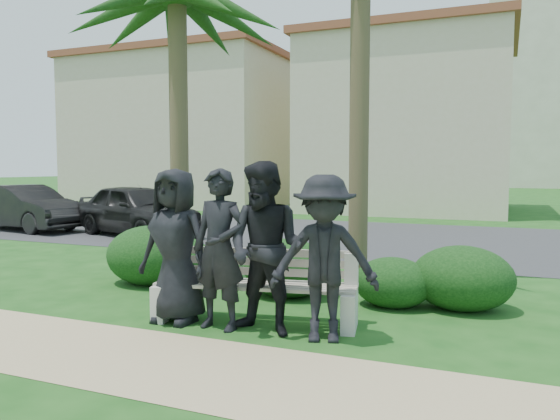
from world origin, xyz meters
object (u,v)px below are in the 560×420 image
at_px(man_b, 220,249).
at_px(car_b, 26,208).
at_px(street_lamp, 175,139).
at_px(car_a, 137,210).
at_px(man_d, 324,259).
at_px(park_bench, 256,291).
at_px(man_a, 175,246).
at_px(man_c, 266,248).

height_order(man_b, car_b, man_b).
relative_size(street_lamp, car_b, 1.07).
relative_size(street_lamp, car_a, 1.04).
relative_size(man_d, car_b, 0.44).
height_order(car_a, car_b, car_a).
xyz_separation_m(street_lamp, park_bench, (9.21, -12.25, -2.56)).
relative_size(street_lamp, man_b, 2.32).
height_order(man_a, car_b, man_a).
bearing_deg(car_b, man_d, -110.85).
height_order(man_a, man_b, man_b).
bearing_deg(man_b, car_b, 151.20).
bearing_deg(park_bench, car_b, 138.72).
relative_size(man_a, car_b, 0.46).
distance_m(man_a, man_b, 0.63).
relative_size(man_a, man_c, 0.96).
bearing_deg(man_b, man_c, 5.98).
distance_m(man_c, man_d, 0.68).
bearing_deg(man_d, man_a, 163.09).
height_order(man_a, car_a, man_a).
relative_size(man_d, car_a, 0.43).
height_order(park_bench, man_d, man_d).
relative_size(park_bench, man_a, 1.36).
distance_m(man_a, car_a, 8.64).
xyz_separation_m(man_b, man_d, (1.24, 0.04, -0.03)).
height_order(street_lamp, man_b, street_lamp).
relative_size(man_a, man_b, 1.00).
xyz_separation_m(car_a, car_b, (-3.85, -0.19, -0.04)).
height_order(park_bench, man_c, man_c).
distance_m(man_b, man_d, 1.25).
relative_size(man_c, car_b, 0.48).
bearing_deg(car_b, man_b, -113.95).
bearing_deg(park_bench, car_a, 125.19).
xyz_separation_m(park_bench, man_a, (-0.91, -0.32, 0.54)).
bearing_deg(car_b, street_lamp, -1.74).
distance_m(street_lamp, park_bench, 15.54).
bearing_deg(car_a, man_d, -112.66).
xyz_separation_m(man_b, car_a, (-6.22, 6.64, -0.22)).
xyz_separation_m(man_a, man_b, (0.63, -0.05, 0.00)).
relative_size(street_lamp, man_d, 2.40).
xyz_separation_m(park_bench, car_a, (-6.50, 6.27, 0.32)).
bearing_deg(man_b, man_a, 179.26).
height_order(man_c, car_b, man_c).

